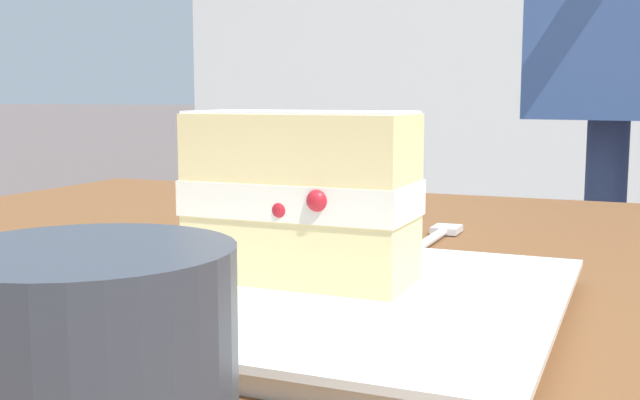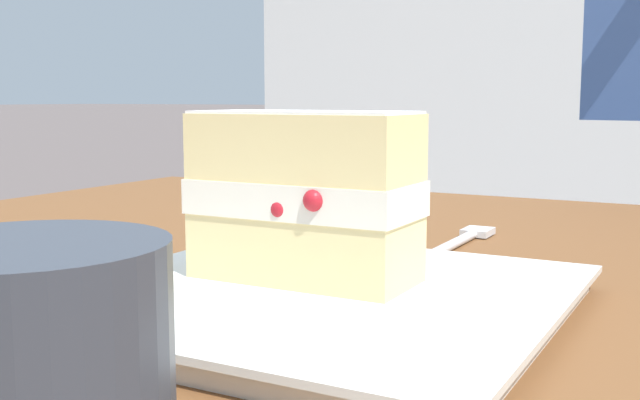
% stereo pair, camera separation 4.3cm
% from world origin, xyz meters
% --- Properties ---
extents(dessert_plate, '(0.27, 0.27, 0.02)m').
position_xyz_m(dessert_plate, '(0.02, -0.03, 0.69)').
color(dessert_plate, white).
rests_on(dessert_plate, patio_table).
extents(cake_slice, '(0.13, 0.07, 0.10)m').
position_xyz_m(cake_slice, '(0.00, -0.02, 0.75)').
color(cake_slice, '#EAD18C').
rests_on(cake_slice, dessert_plate).
extents(dessert_fork, '(0.02, 0.17, 0.01)m').
position_xyz_m(dessert_fork, '(0.02, 0.20, 0.69)').
color(dessert_fork, silver).
rests_on(dessert_fork, patio_table).
extents(coffee_cup, '(0.09, 0.09, 0.08)m').
position_xyz_m(coffee_cup, '(0.03, -0.25, 0.73)').
color(coffee_cup, '#333842').
rests_on(coffee_cup, patio_table).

